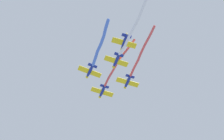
{
  "coord_description": "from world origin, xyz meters",
  "views": [
    {
      "loc": [
        -11.37,
        57.57,
        7.61
      ],
      "look_at": [
        0.03,
        8.96,
        84.44
      ],
      "focal_mm": 46.86,
      "sensor_mm": 36.0,
      "label": 1
    }
  ],
  "objects_px": {
    "airplane_right_wing": "(128,82)",
    "airplane_slot": "(116,61)",
    "airplane_trail": "(124,43)",
    "airplane_left_wing": "(90,71)",
    "airplane_lead": "(102,92)"
  },
  "relations": [
    {
      "from": "airplane_lead",
      "to": "airplane_trail",
      "type": "relative_size",
      "value": 0.98
    },
    {
      "from": "airplane_right_wing",
      "to": "airplane_slot",
      "type": "xyz_separation_m",
      "value": [
        1.74,
        8.92,
        -0.5
      ]
    },
    {
      "from": "airplane_left_wing",
      "to": "airplane_trail",
      "type": "bearing_deg",
      "value": -157.06
    },
    {
      "from": "airplane_right_wing",
      "to": "airplane_trail",
      "type": "height_order",
      "value": "airplane_trail"
    },
    {
      "from": "airplane_slot",
      "to": "airplane_trail",
      "type": "distance_m",
      "value": 6.45
    },
    {
      "from": "airplane_lead",
      "to": "airplane_slot",
      "type": "xyz_separation_m",
      "value": [
        -7.18,
        10.65,
        -0.2
      ]
    },
    {
      "from": "airplane_lead",
      "to": "airplane_slot",
      "type": "height_order",
      "value": "airplane_lead"
    },
    {
      "from": "airplane_left_wing",
      "to": "airplane_right_wing",
      "type": "bearing_deg",
      "value": -93.68
    },
    {
      "from": "airplane_trail",
      "to": "airplane_right_wing",
      "type": "bearing_deg",
      "value": -23.02
    },
    {
      "from": "airplane_slot",
      "to": "airplane_left_wing",
      "type": "bearing_deg",
      "value": 45.32
    },
    {
      "from": "airplane_left_wing",
      "to": "airplane_trail",
      "type": "height_order",
      "value": "airplane_trail"
    },
    {
      "from": "airplane_left_wing",
      "to": "airplane_trail",
      "type": "relative_size",
      "value": 0.95
    },
    {
      "from": "airplane_left_wing",
      "to": "airplane_slot",
      "type": "height_order",
      "value": "airplane_slot"
    },
    {
      "from": "airplane_lead",
      "to": "airplane_left_wing",
      "type": "relative_size",
      "value": 1.03
    },
    {
      "from": "airplane_left_wing",
      "to": "airplane_right_wing",
      "type": "height_order",
      "value": "airplane_right_wing"
    }
  ]
}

